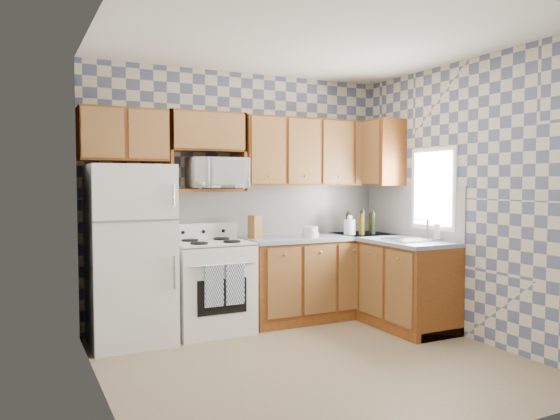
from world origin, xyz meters
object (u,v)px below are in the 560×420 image
object	(u,v)px
refrigerator	(130,254)
electric_kettle	(350,227)
stove_body	(211,288)
microwave	(217,173)

from	to	relation	value
refrigerator	electric_kettle	size ratio (longest dim) A/B	9.62
refrigerator	electric_kettle	distance (m)	2.45
electric_kettle	stove_body	bearing A→B (deg)	178.65
stove_body	microwave	bearing A→B (deg)	43.28
microwave	stove_body	bearing A→B (deg)	-136.33
stove_body	microwave	world-z (taller)	microwave
stove_body	microwave	size ratio (longest dim) A/B	1.56
refrigerator	stove_body	world-z (taller)	refrigerator
electric_kettle	refrigerator	bearing A→B (deg)	179.68
refrigerator	stove_body	xyz separation A→B (m)	(0.80, 0.03, -0.39)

